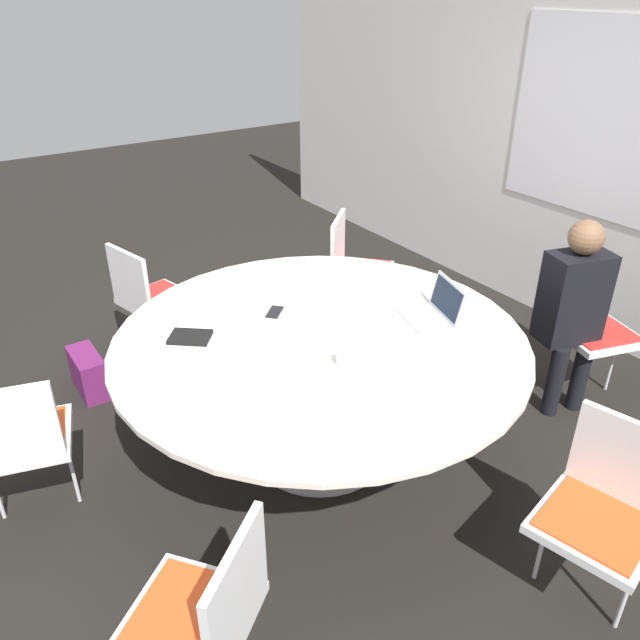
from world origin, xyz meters
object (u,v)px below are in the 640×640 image
object	(u,v)px
chair_1	(354,263)
spiral_notebook	(190,337)
chair_2	(149,294)
cell_phone	(275,312)
chair_4	(205,612)
laptop	(435,310)
chair_0	(592,319)
coffee_cup	(344,358)
chair_3	(18,437)
person_0	(574,303)
chair_5	(605,505)
handbag	(88,373)

from	to	relation	value
chair_1	spiral_notebook	world-z (taller)	chair_1
chair_2	cell_phone	distance (m)	1.16
chair_4	laptop	world-z (taller)	laptop
chair_0	coffee_cup	world-z (taller)	chair_0
chair_0	spiral_notebook	world-z (taller)	chair_0
chair_4	chair_0	bearing A→B (deg)	-27.98
chair_2	chair_1	bearing A→B (deg)	62.46
chair_1	chair_3	size ratio (longest dim) A/B	1.00
person_0	cell_phone	distance (m)	1.76
chair_4	person_0	size ratio (longest dim) A/B	0.71
chair_4	chair_1	bearing A→B (deg)	5.12
chair_5	coffee_cup	world-z (taller)	chair_5
laptop	chair_2	bearing A→B (deg)	-130.37
person_0	coffee_cup	world-z (taller)	person_0
laptop	chair_1	bearing A→B (deg)	178.93
chair_0	laptop	xyz separation A→B (m)	(-0.27, -1.11, 0.28)
chair_0	chair_1	world-z (taller)	same
chair_3	laptop	bearing A→B (deg)	1.43
chair_0	chair_2	xyz separation A→B (m)	(-1.90, -2.16, 0.00)
chair_5	handbag	xyz separation A→B (m)	(-2.76, -1.34, -0.38)
chair_2	person_0	size ratio (longest dim) A/B	0.71
chair_2	person_0	bearing A→B (deg)	31.33
laptop	coffee_cup	size ratio (longest dim) A/B	4.38
spiral_notebook	chair_5	bearing A→B (deg)	28.47
chair_1	chair_3	world-z (taller)	same
coffee_cup	handbag	distance (m)	1.94
cell_phone	handbag	bearing A→B (deg)	-137.80
chair_2	cell_phone	xyz separation A→B (m)	(1.08, 0.36, 0.23)
cell_phone	laptop	bearing A→B (deg)	51.18
chair_0	chair_2	bearing A→B (deg)	-24.44
chair_4	chair_3	bearing A→B (deg)	65.56
chair_5	cell_phone	bearing A→B (deg)	1.28
cell_phone	chair_4	bearing A→B (deg)	-38.63
spiral_notebook	handbag	world-z (taller)	spiral_notebook
chair_4	cell_phone	bearing A→B (deg)	13.09
laptop	cell_phone	distance (m)	0.89
person_0	spiral_notebook	distance (m)	2.22
chair_0	chair_3	bearing A→B (deg)	2.87
laptop	spiral_notebook	world-z (taller)	laptop
chair_2	chair_4	distance (m)	2.53
chair_5	laptop	distance (m)	1.30
chair_2	coffee_cup	xyz separation A→B (m)	(1.74, 0.36, 0.27)
chair_4	spiral_notebook	size ratio (longest dim) A/B	3.38
chair_1	coffee_cup	distance (m)	1.78
chair_2	person_0	distance (m)	2.71
chair_3	coffee_cup	xyz separation A→B (m)	(0.63, 1.41, 0.27)
spiral_notebook	chair_2	bearing A→B (deg)	172.07
chair_3	chair_0	bearing A→B (deg)	1.71
chair_1	laptop	xyz separation A→B (m)	(1.27, -0.41, 0.28)
chair_4	chair_5	distance (m)	1.62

